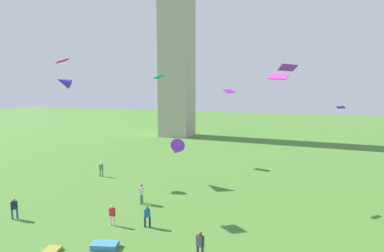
# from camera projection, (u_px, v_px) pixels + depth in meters

# --- Properties ---
(monument_obelisk) EXTENTS (6.15, 6.15, 54.98)m
(monument_obelisk) POSITION_uv_depth(u_px,v_px,m) (176.00, 2.00, 68.08)
(monument_obelisk) COLOR #A8A399
(monument_obelisk) RESTS_ON ground_plane
(person_0) EXTENTS (0.51, 0.30, 1.66)m
(person_0) POSITION_uv_depth(u_px,v_px,m) (101.00, 169.00, 39.03)
(person_0) COLOR #51754C
(person_0) RESTS_ON ground_plane
(person_1) EXTENTS (0.53, 0.43, 1.76)m
(person_1) POSITION_uv_depth(u_px,v_px,m) (200.00, 244.00, 20.35)
(person_1) COLOR #2D3338
(person_1) RESTS_ON ground_plane
(person_2) EXTENTS (0.34, 0.56, 1.81)m
(person_2) POSITION_uv_depth(u_px,v_px,m) (142.00, 193.00, 29.97)
(person_2) COLOR #51754C
(person_2) RESTS_ON ground_plane
(person_3) EXTENTS (0.51, 0.44, 1.70)m
(person_3) POSITION_uv_depth(u_px,v_px,m) (14.00, 207.00, 26.52)
(person_3) COLOR #235693
(person_3) RESTS_ON ground_plane
(person_4) EXTENTS (0.49, 0.36, 1.63)m
(person_4) POSITION_uv_depth(u_px,v_px,m) (147.00, 215.00, 25.01)
(person_4) COLOR #1E2333
(person_4) RESTS_ON ground_plane
(person_5) EXTENTS (0.49, 0.29, 1.59)m
(person_5) POSITION_uv_depth(u_px,v_px,m) (112.00, 214.00, 25.30)
(person_5) COLOR silver
(person_5) RESTS_ON ground_plane
(kite_flying_0) EXTENTS (2.09, 1.77, 1.57)m
(kite_flying_0) POSITION_uv_depth(u_px,v_px,m) (64.00, 82.00, 37.02)
(kite_flying_0) COLOR #351FB7
(kite_flying_1) EXTENTS (1.17, 1.20, 0.34)m
(kite_flying_1) POSITION_uv_depth(u_px,v_px,m) (229.00, 91.00, 30.78)
(kite_flying_1) COLOR #C220E3
(kite_flying_2) EXTENTS (1.72, 1.70, 0.44)m
(kite_flying_2) POSITION_uv_depth(u_px,v_px,m) (62.00, 61.00, 29.52)
(kite_flying_2) COLOR #C90676
(kite_flying_3) EXTENTS (1.67, 1.43, 0.61)m
(kite_flying_3) POSITION_uv_depth(u_px,v_px,m) (288.00, 68.00, 27.86)
(kite_flying_3) COLOR purple
(kite_flying_4) EXTENTS (1.70, 1.45, 0.60)m
(kite_flying_4) POSITION_uv_depth(u_px,v_px,m) (159.00, 77.00, 46.56)
(kite_flying_4) COLOR #1190C9
(kite_flying_5) EXTENTS (1.02, 0.84, 0.43)m
(kite_flying_5) POSITION_uv_depth(u_px,v_px,m) (341.00, 107.00, 37.42)
(kite_flying_5) COLOR #5523F2
(kite_flying_6) EXTENTS (2.72, 3.06, 2.49)m
(kite_flying_6) POSITION_uv_depth(u_px,v_px,m) (176.00, 149.00, 36.17)
(kite_flying_6) COLOR purple
(kite_flying_7) EXTENTS (1.44, 1.08, 0.52)m
(kite_flying_7) POSITION_uv_depth(u_px,v_px,m) (279.00, 76.00, 23.18)
(kite_flying_7) COLOR #F037BA
(kite_bundle_0) EXTENTS (1.87, 1.37, 0.36)m
(kite_bundle_0) POSITION_uv_depth(u_px,v_px,m) (105.00, 245.00, 21.85)
(kite_bundle_0) COLOR teal
(kite_bundle_0) RESTS_ON ground_plane
(kite_bundle_1) EXTENTS (1.27, 1.61, 0.21)m
(kite_bundle_1) POSITION_uv_depth(u_px,v_px,m) (50.00, 252.00, 21.16)
(kite_bundle_1) COLOR olive
(kite_bundle_1) RESTS_ON ground_plane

